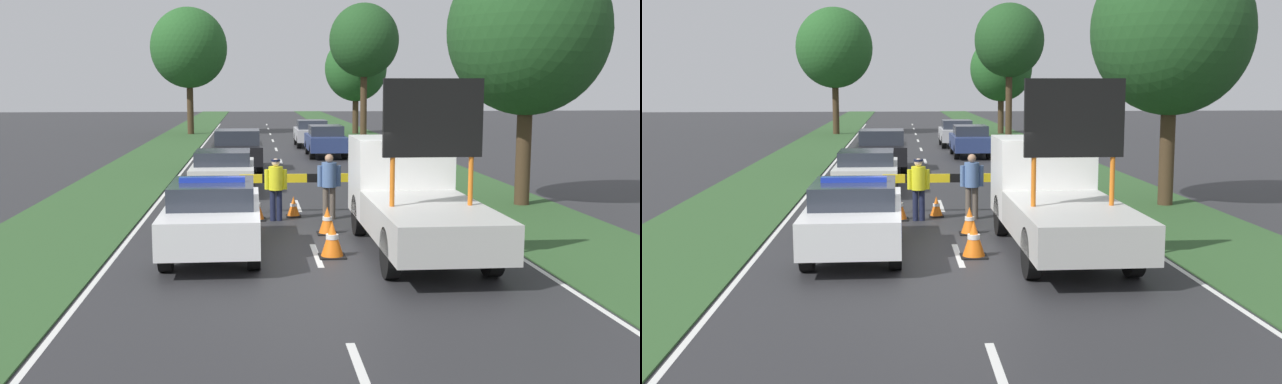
{
  "view_description": "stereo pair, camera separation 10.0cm",
  "coord_description": "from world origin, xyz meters",
  "views": [
    {
      "loc": [
        -1.24,
        -14.32,
        3.35
      ],
      "look_at": [
        0.17,
        1.23,
        1.1
      ],
      "focal_mm": 42.0,
      "sensor_mm": 36.0,
      "label": 1
    },
    {
      "loc": [
        -1.14,
        -14.32,
        3.35
      ],
      "look_at": [
        0.17,
        1.23,
        1.1
      ],
      "focal_mm": 42.0,
      "sensor_mm": 36.0,
      "label": 2
    }
  ],
  "objects": [
    {
      "name": "traffic_cone_behind_barrier",
      "position": [
        0.42,
        2.2,
        0.31
      ],
      "size": [
        0.45,
        0.45,
        0.62
      ],
      "color": "black",
      "rests_on": "ground"
    },
    {
      "name": "roadside_tree_near_right",
      "position": [
        5.81,
        36.48,
        4.4
      ],
      "size": [
        4.19,
        4.19,
        6.62
      ],
      "color": "#42301E",
      "rests_on": "ground"
    },
    {
      "name": "traffic_cone_near_truck",
      "position": [
        2.24,
        4.38,
        0.24
      ],
      "size": [
        0.34,
        0.34,
        0.48
      ],
      "color": "black",
      "rests_on": "ground"
    },
    {
      "name": "grass_verge_left",
      "position": [
        -5.68,
        20.0,
        0.02
      ],
      "size": [
        3.25,
        120.0,
        0.03
      ],
      "color": "#2D5128",
      "rests_on": "ground"
    },
    {
      "name": "traffic_cone_lane_edge",
      "position": [
        0.29,
        -0.08,
        0.35
      ],
      "size": [
        0.52,
        0.52,
        0.72
      ],
      "color": "black",
      "rests_on": "ground"
    },
    {
      "name": "police_car",
      "position": [
        -2.03,
        0.44,
        0.77
      ],
      "size": [
        1.83,
        4.58,
        1.56
      ],
      "rotation": [
        0.0,
        0.0,
        -0.03
      ],
      "color": "white",
      "rests_on": "ground"
    },
    {
      "name": "roadside_tree_mid_left",
      "position": [
        5.7,
        32.07,
        6.02
      ],
      "size": [
        4.29,
        4.29,
        8.3
      ],
      "color": "#42301E",
      "rests_on": "ground"
    },
    {
      "name": "queued_car_hatch_blue",
      "position": [
        2.18,
        20.43,
        0.76
      ],
      "size": [
        1.71,
        4.14,
        1.47
      ],
      "rotation": [
        0.0,
        0.0,
        3.14
      ],
      "color": "navy",
      "rests_on": "ground"
    },
    {
      "name": "queued_car_sedan_black",
      "position": [
        -1.81,
        15.23,
        0.81
      ],
      "size": [
        1.94,
        4.08,
        1.59
      ],
      "rotation": [
        0.0,
        0.0,
        3.14
      ],
      "color": "black",
      "rests_on": "ground"
    },
    {
      "name": "queued_car_sedan_silver",
      "position": [
        1.99,
        26.24,
        0.75
      ],
      "size": [
        1.76,
        3.96,
        1.45
      ],
      "rotation": [
        0.0,
        0.0,
        3.14
      ],
      "color": "#B2B2B7",
      "rests_on": "ground"
    },
    {
      "name": "lane_markings",
      "position": [
        0.0,
        15.52,
        0.0
      ],
      "size": [
        8.01,
        69.74,
        0.01
      ],
      "color": "silver",
      "rests_on": "ground"
    },
    {
      "name": "queued_car_van_white",
      "position": [
        -2.16,
        9.19,
        0.7
      ],
      "size": [
        1.91,
        4.12,
        1.31
      ],
      "rotation": [
        0.0,
        0.0,
        3.14
      ],
      "color": "silver",
      "rests_on": "ground"
    },
    {
      "name": "roadside_tree_mid_right",
      "position": [
        6.24,
        5.72,
        4.78
      ],
      "size": [
        4.36,
        4.36,
        7.09
      ],
      "color": "#42301E",
      "rests_on": "ground"
    },
    {
      "name": "ground_plane",
      "position": [
        0.0,
        0.0,
        0.0
      ],
      "size": [
        160.0,
        160.0,
        0.0
      ],
      "primitive_type": "plane",
      "color": "#28282B"
    },
    {
      "name": "pedestrian_civilian",
      "position": [
        0.66,
        4.06,
        0.96
      ],
      "size": [
        0.59,
        0.37,
        1.64
      ],
      "rotation": [
        0.0,
        0.0,
        -0.46
      ],
      "color": "brown",
      "rests_on": "ground"
    },
    {
      "name": "work_truck",
      "position": [
        2.03,
        0.62,
        1.09
      ],
      "size": [
        2.04,
        6.06,
        3.46
      ],
      "rotation": [
        0.0,
        0.0,
        3.13
      ],
      "color": "white",
      "rests_on": "ground"
    },
    {
      "name": "traffic_cone_near_police",
      "position": [
        -0.21,
        4.52,
        0.26
      ],
      "size": [
        0.37,
        0.37,
        0.52
      ],
      "color": "black",
      "rests_on": "ground"
    },
    {
      "name": "traffic_cone_centre_front",
      "position": [
        -1.17,
        4.11,
        0.34
      ],
      "size": [
        0.49,
        0.49,
        0.68
      ],
      "color": "black",
      "rests_on": "ground"
    },
    {
      "name": "roadside_tree_near_left",
      "position": [
        -5.37,
        36.99,
        5.76
      ],
      "size": [
        5.09,
        5.09,
        8.45
      ],
      "color": "#42301E",
      "rests_on": "ground"
    },
    {
      "name": "road_barrier",
      "position": [
        0.17,
        4.97,
        0.87
      ],
      "size": [
        3.49,
        0.08,
        1.04
      ],
      "rotation": [
        0.0,
        0.0,
        -0.01
      ],
      "color": "black",
      "rests_on": "ground"
    },
    {
      "name": "police_officer",
      "position": [
        -0.67,
        3.97,
        0.92
      ],
      "size": [
        0.56,
        0.35,
        1.55
      ],
      "rotation": [
        0.0,
        0.0,
        3.56
      ],
      "color": "#191E38",
      "rests_on": "ground"
    },
    {
      "name": "grass_verge_right",
      "position": [
        5.68,
        20.0,
        0.02
      ],
      "size": [
        3.25,
        120.0,
        0.03
      ],
      "color": "#2D5128",
      "rests_on": "ground"
    }
  ]
}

